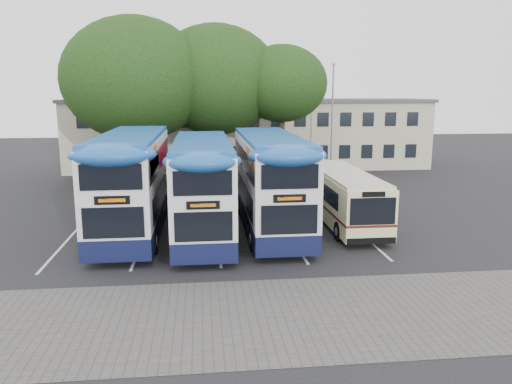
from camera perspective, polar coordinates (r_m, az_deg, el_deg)
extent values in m
plane|color=black|center=(20.85, 6.38, -7.77)|extent=(120.00, 120.00, 0.00)
cube|color=#595654|center=(15.94, 3.17, -13.93)|extent=(40.00, 6.00, 0.01)
cube|color=silver|center=(25.93, -20.22, -4.58)|extent=(0.12, 11.00, 0.01)
cube|color=silver|center=(25.30, -12.49, -4.52)|extent=(0.12, 11.00, 0.01)
cube|color=silver|center=(25.15, -4.52, -4.37)|extent=(0.12, 11.00, 0.01)
cube|color=silver|center=(25.49, 3.39, -4.15)|extent=(0.12, 11.00, 0.01)
cube|color=silver|center=(26.29, 10.95, -3.86)|extent=(0.12, 11.00, 0.01)
cube|color=#B4A991|center=(46.58, -0.81, 6.65)|extent=(32.00, 8.00, 6.00)
cube|color=#4C4C4F|center=(46.43, -0.82, 10.41)|extent=(32.40, 8.40, 0.30)
cube|color=black|center=(42.73, -0.29, 4.48)|extent=(30.00, 0.06, 1.20)
cube|color=black|center=(42.48, -0.29, 8.23)|extent=(30.00, 0.06, 1.20)
cylinder|color=gray|center=(40.64, 8.68, 7.96)|extent=(0.14, 0.14, 9.00)
cube|color=gray|center=(40.63, 8.88, 14.31)|extent=(0.12, 0.80, 0.12)
cube|color=gray|center=(40.24, 9.03, 14.26)|extent=(0.25, 0.50, 0.12)
cylinder|color=black|center=(37.21, -13.31, 4.91)|extent=(0.50, 0.50, 5.66)
ellipsoid|color=black|center=(37.01, -13.66, 12.42)|extent=(10.22, 10.22, 8.68)
cylinder|color=black|center=(38.39, -4.51, 5.37)|extent=(0.50, 0.50, 5.67)
ellipsoid|color=black|center=(38.19, -4.63, 12.67)|extent=(9.56, 9.56, 8.13)
cylinder|color=black|center=(37.55, 2.91, 5.10)|extent=(0.50, 0.50, 5.46)
ellipsoid|color=black|center=(37.34, 2.98, 12.27)|extent=(6.62, 6.62, 5.62)
cube|color=#0F1439|center=(25.58, -13.72, -2.63)|extent=(2.75, 11.56, 0.88)
cube|color=silver|center=(25.16, -13.95, 2.12)|extent=(2.75, 11.56, 3.41)
cube|color=#1C54A9|center=(24.95, -14.14, 6.11)|extent=(2.70, 11.32, 0.33)
cube|color=black|center=(25.65, -13.75, 0.18)|extent=(2.79, 10.24, 1.10)
cube|color=black|center=(25.06, -14.03, 3.86)|extent=(2.79, 10.90, 0.99)
cube|color=orange|center=(21.08, -11.72, 4.27)|extent=(0.02, 3.52, 0.61)
cube|color=black|center=(19.54, -16.13, -0.91)|extent=(1.32, 0.06, 0.33)
cylinder|color=black|center=(29.05, -15.30, -1.50)|extent=(0.33, 1.10, 1.10)
cylinder|color=black|center=(28.76, -10.40, -1.41)|extent=(0.33, 1.10, 1.10)
cylinder|color=black|center=(22.24, -18.12, -5.57)|extent=(0.33, 1.10, 1.10)
cylinder|color=black|center=(21.86, -11.70, -5.52)|extent=(0.33, 1.10, 1.10)
cube|color=red|center=(26.27, -10.61, 4.33)|extent=(0.02, 4.40, 0.94)
cube|color=#0F1439|center=(24.53, -6.04, -3.06)|extent=(2.61, 10.95, 0.83)
cube|color=silver|center=(24.11, -6.14, 1.63)|extent=(2.61, 10.95, 3.23)
cube|color=#1C54A9|center=(23.88, -6.23, 5.58)|extent=(2.56, 10.73, 0.31)
cube|color=black|center=(24.58, -6.10, -0.28)|extent=(2.65, 9.70, 1.04)
cube|color=black|center=(23.99, -6.18, 3.35)|extent=(2.65, 10.33, 0.94)
cube|color=orange|center=(20.39, -2.48, 3.63)|extent=(0.02, 3.34, 0.57)
cube|color=black|center=(18.72, -6.06, -1.51)|extent=(1.25, 0.06, 0.31)
cylinder|color=black|center=(27.69, -8.51, -1.90)|extent=(0.31, 1.04, 1.04)
cylinder|color=black|center=(27.69, -3.63, -1.79)|extent=(0.31, 1.04, 1.04)
cylinder|color=black|center=(21.15, -9.18, -6.08)|extent=(0.31, 1.04, 1.04)
cylinder|color=black|center=(21.15, -2.76, -5.94)|extent=(0.31, 1.04, 1.04)
cube|color=#0F1439|center=(25.37, 1.58, -2.46)|extent=(2.68, 11.25, 0.86)
cube|color=silver|center=(24.96, 1.60, 2.20)|extent=(2.68, 11.25, 3.32)
cube|color=#1C54A9|center=(24.74, 1.63, 6.12)|extent=(2.63, 11.03, 0.32)
cube|color=black|center=(25.43, 1.49, 0.29)|extent=(2.72, 9.97, 1.07)
cube|color=black|center=(24.85, 1.61, 3.91)|extent=(2.72, 10.61, 0.96)
cube|color=orange|center=(21.41, 6.57, 4.23)|extent=(0.02, 3.43, 0.59)
cube|color=black|center=(19.49, 3.87, -0.74)|extent=(1.29, 0.06, 0.32)
cylinder|color=black|center=(28.46, -1.74, -1.39)|extent=(0.32, 1.07, 1.07)
cylinder|color=black|center=(28.75, 3.08, -1.27)|extent=(0.32, 1.07, 1.07)
cylinder|color=black|center=(21.75, -0.27, -5.41)|extent=(0.32, 1.07, 1.07)
cylinder|color=black|center=(22.12, 6.01, -5.18)|extent=(0.32, 1.07, 1.07)
cube|color=#EEE99E|center=(26.49, 9.90, -0.50)|extent=(2.30, 9.19, 2.34)
cube|color=beige|center=(26.27, 9.99, 2.10)|extent=(2.21, 8.82, 0.18)
cube|color=black|center=(26.84, 9.66, 0.52)|extent=(2.34, 7.35, 0.83)
cube|color=#561811|center=(26.57, 9.87, -1.32)|extent=(2.33, 9.21, 0.11)
cube|color=black|center=(22.14, 13.21, -2.17)|extent=(2.02, 0.06, 1.19)
cylinder|color=black|center=(23.52, 9.48, -4.46)|extent=(0.28, 0.92, 0.92)
cylinder|color=black|center=(24.16, 14.24, -4.24)|extent=(0.28, 0.92, 0.92)
cylinder|color=black|center=(29.05, 6.37, -1.34)|extent=(0.28, 0.92, 0.92)
cylinder|color=black|center=(29.57, 10.30, -1.23)|extent=(0.28, 0.92, 0.92)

